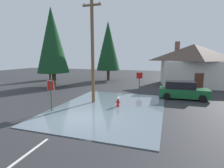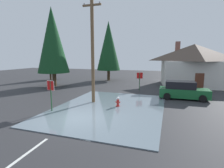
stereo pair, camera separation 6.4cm
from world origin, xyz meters
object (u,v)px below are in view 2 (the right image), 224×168
(fire_hydrant, at_px, (118,102))
(parked_car, at_px, (183,91))
(pine_tree_mid_left, at_px, (50,58))
(utility_pole, at_px, (93,50))
(house, at_px, (193,64))
(stop_sign_near, at_px, (51,90))
(stop_sign_far, at_px, (140,78))
(pine_tree_short_left, at_px, (109,46))
(pine_tree_tall_left, at_px, (52,40))

(fire_hydrant, bearing_deg, parked_car, 41.77)
(parked_car, distance_m, pine_tree_mid_left, 21.96)
(utility_pole, relative_size, house, 0.93)
(stop_sign_near, distance_m, fire_hydrant, 5.13)
(stop_sign_far, relative_size, pine_tree_short_left, 0.22)
(house, bearing_deg, stop_sign_near, -125.19)
(pine_tree_tall_left, height_order, pine_tree_mid_left, pine_tree_tall_left)
(stop_sign_far, bearing_deg, utility_pole, -113.05)
(utility_pole, bearing_deg, parked_car, 27.35)
(utility_pole, relative_size, parked_car, 1.96)
(house, height_order, pine_tree_mid_left, pine_tree_mid_left)
(fire_hydrant, bearing_deg, stop_sign_near, -148.56)
(fire_hydrant, distance_m, utility_pole, 4.79)
(fire_hydrant, xyz_separation_m, stop_sign_far, (0.48, 7.42, 1.11))
(stop_sign_far, height_order, parked_car, stop_sign_far)
(pine_tree_tall_left, bearing_deg, utility_pole, -35.83)
(pine_tree_mid_left, bearing_deg, parked_car, -19.97)
(fire_hydrant, xyz_separation_m, pine_tree_short_left, (-5.83, 14.45, 5.22))
(house, bearing_deg, pine_tree_mid_left, -177.07)
(utility_pole, xyz_separation_m, house, (9.20, 12.42, -1.59))
(parked_car, xyz_separation_m, pine_tree_tall_left, (-15.86, 2.23, 5.22))
(pine_tree_tall_left, bearing_deg, house, 19.78)
(parked_car, distance_m, pine_tree_tall_left, 16.85)
(fire_hydrant, distance_m, house, 14.94)
(stop_sign_near, bearing_deg, pine_tree_short_left, 95.30)
(stop_sign_near, distance_m, pine_tree_tall_left, 12.23)
(parked_car, distance_m, pine_tree_short_left, 15.50)
(house, distance_m, pine_tree_tall_left, 18.98)
(stop_sign_far, bearing_deg, stop_sign_near, -115.27)
(stop_sign_near, height_order, pine_tree_mid_left, pine_tree_mid_left)
(stop_sign_far, xyz_separation_m, pine_tree_tall_left, (-11.30, -0.69, 4.50))
(fire_hydrant, xyz_separation_m, pine_tree_mid_left, (-15.42, 11.93, 3.31))
(fire_hydrant, height_order, parked_car, parked_car)
(fire_hydrant, relative_size, parked_car, 0.18)
(fire_hydrant, relative_size, pine_tree_tall_left, 0.08)
(house, xyz_separation_m, pine_tree_short_left, (-12.63, 1.38, 2.71))
(pine_tree_mid_left, bearing_deg, pine_tree_short_left, 14.69)
(house, bearing_deg, parked_car, -101.58)
(fire_hydrant, relative_size, stop_sign_far, 0.38)
(utility_pole, bearing_deg, house, 53.48)
(pine_tree_mid_left, bearing_deg, utility_pole, -40.91)
(house, xyz_separation_m, pine_tree_mid_left, (-22.21, -1.14, 0.80))
(stop_sign_far, xyz_separation_m, pine_tree_mid_left, (-15.90, 4.51, 2.19))
(stop_sign_near, xyz_separation_m, pine_tree_mid_left, (-11.17, 14.53, 2.09))
(house, relative_size, pine_tree_short_left, 0.97)
(pine_tree_tall_left, bearing_deg, stop_sign_far, 3.50)
(stop_sign_near, bearing_deg, fire_hydrant, 31.44)
(stop_sign_near, distance_m, pine_tree_mid_left, 18.45)
(stop_sign_near, xyz_separation_m, parked_car, (9.29, 7.10, -0.82))
(fire_hydrant, height_order, pine_tree_short_left, pine_tree_short_left)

